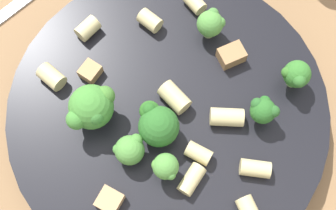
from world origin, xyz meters
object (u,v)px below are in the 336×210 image
rigatoni_9 (199,153)px  chicken_chunk_2 (90,71)px  broccoli_floret_2 (130,150)px  rigatoni_6 (173,97)px  broccoli_floret_0 (296,75)px  rigatoni_7 (150,21)px  rigatoni_5 (88,28)px  broccoli_floret_5 (165,167)px  rigatoni_0 (255,169)px  rigatoni_4 (195,3)px  broccoli_floret_6 (91,108)px  rigatoni_3 (192,179)px  chicken_chunk_0 (231,55)px  broccoli_floret_3 (263,110)px  rigatoni_8 (52,77)px  rigatoni_2 (227,117)px  pasta_bowl (168,113)px  broccoli_floret_4 (157,124)px  broccoli_floret_1 (211,23)px  chicken_chunk_1 (110,201)px

rigatoni_9 → chicken_chunk_2: size_ratio=1.26×
broccoli_floret_2 → rigatoni_6: bearing=91.5°
broccoli_floret_0 → rigatoni_7: broccoli_floret_0 is taller
rigatoni_5 → rigatoni_6: 0.11m
broccoli_floret_5 → chicken_chunk_2: bearing=164.1°
rigatoni_0 → rigatoni_4: 0.17m
broccoli_floret_6 → rigatoni_3: broccoli_floret_6 is taller
rigatoni_5 → chicken_chunk_0: (0.12, 0.06, -0.00)m
broccoli_floret_3 → chicken_chunk_0: bearing=149.0°
rigatoni_8 → chicken_chunk_0: (0.12, 0.12, -0.00)m
rigatoni_2 → rigatoni_5: 0.16m
broccoli_floret_0 → chicken_chunk_2: size_ratio=1.90×
chicken_chunk_2 → pasta_bowl: bearing=11.6°
chicken_chunk_0 → rigatoni_9: bearing=-72.1°
broccoli_floret_2 → broccoli_floret_3: (0.07, 0.10, 0.00)m
rigatoni_8 → rigatoni_2: bearing=23.4°
chicken_chunk_0 → broccoli_floret_0: bearing=11.8°
broccoli_floret_4 → broccoli_floret_5: broccoli_floret_4 is taller
rigatoni_2 → broccoli_floret_2: bearing=-121.9°
broccoli_floret_2 → broccoli_floret_3: broccoli_floret_3 is taller
broccoli_floret_1 → rigatoni_4: (-0.03, 0.01, -0.01)m
chicken_chunk_1 → rigatoni_4: bearing=105.5°
rigatoni_8 → rigatoni_3: bearing=0.6°
pasta_bowl → chicken_chunk_2: bearing=-168.4°
broccoli_floret_6 → rigatoni_5: bearing=134.4°
chicken_chunk_0 → broccoli_floret_2: bearing=-97.2°
broccoli_floret_6 → rigatoni_9: broccoli_floret_6 is taller
broccoli_floret_3 → broccoli_floret_0: bearing=83.1°
rigatoni_3 → rigatoni_6: 0.08m
rigatoni_4 → rigatoni_9: (0.09, -0.12, -0.00)m
broccoli_floret_3 → rigatoni_0: size_ratio=1.21×
rigatoni_7 → pasta_bowl: bearing=-41.5°
broccoli_floret_0 → chicken_chunk_2: (-0.15, -0.10, -0.02)m
rigatoni_3 → chicken_chunk_0: same height
broccoli_floret_5 → rigatoni_0: broccoli_floret_5 is taller
pasta_bowl → rigatoni_4: (-0.04, 0.10, 0.02)m
broccoli_floret_0 → rigatoni_6: (-0.08, -0.08, -0.01)m
broccoli_floret_4 → rigatoni_7: size_ratio=1.90×
rigatoni_5 → rigatoni_9: bearing=-12.5°
broccoli_floret_6 → broccoli_floret_4: bearing=23.5°
broccoli_floret_2 → rigatoni_4: broccoli_floret_2 is taller
rigatoni_4 → rigatoni_7: size_ratio=0.99×
rigatoni_7 → rigatoni_8: 0.11m
rigatoni_2 → rigatoni_8: bearing=-156.6°
broccoli_floret_4 → rigatoni_5: size_ratio=1.87×
rigatoni_3 → rigatoni_4: same height
pasta_bowl → rigatoni_4: size_ratio=13.95×
pasta_bowl → rigatoni_7: 0.09m
broccoli_floret_4 → chicken_chunk_2: (-0.08, 0.01, -0.02)m
broccoli_floret_4 → chicken_chunk_1: 0.08m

